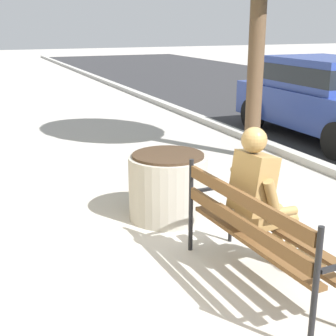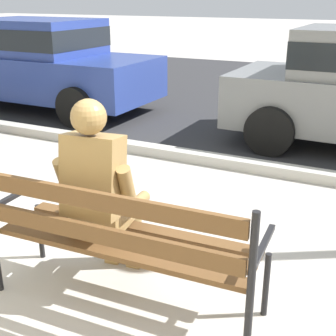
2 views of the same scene
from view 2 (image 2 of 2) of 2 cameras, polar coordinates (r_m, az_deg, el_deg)
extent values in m
plane|color=#ADA8A0|center=(3.26, -8.70, -16.24)|extent=(80.00, 80.00, 0.00)
cube|color=#2D2D30|center=(9.92, 16.85, 8.46)|extent=(60.00, 9.00, 0.01)
cube|color=#B2AFA8|center=(5.57, 8.36, 0.62)|extent=(60.00, 0.20, 0.12)
cube|color=brown|center=(2.90, -6.78, -10.49)|extent=(1.70, 0.19, 0.04)
cube|color=brown|center=(3.04, -5.07, -8.91)|extent=(1.70, 0.19, 0.04)
cube|color=brown|center=(3.18, -3.52, -7.46)|extent=(1.70, 0.19, 0.04)
cube|color=brown|center=(2.75, -7.87, -8.32)|extent=(1.70, 0.12, 0.11)
cube|color=brown|center=(2.65, -8.10, -4.16)|extent=(1.70, 0.12, 0.11)
cylinder|color=black|center=(3.74, -15.55, -7.58)|extent=(0.04, 0.04, 0.45)
cube|color=black|center=(3.43, -18.22, -3.13)|extent=(0.06, 0.48, 0.03)
cylinder|color=black|center=(3.07, 12.05, -13.95)|extent=(0.04, 0.04, 0.45)
cylinder|color=black|center=(2.54, 10.17, -14.97)|extent=(0.04, 0.04, 0.95)
cube|color=black|center=(2.69, 11.77, -9.29)|extent=(0.06, 0.48, 0.03)
cube|color=olive|center=(3.14, -8.08, -5.73)|extent=(0.38, 0.36, 0.16)
cube|color=olive|center=(2.93, -9.26, -0.93)|extent=(0.39, 0.33, 0.55)
sphere|color=olive|center=(2.81, -9.80, 6.24)|extent=(0.22, 0.22, 0.22)
cylinder|color=olive|center=(3.07, -12.67, -1.17)|extent=(0.11, 0.19, 0.29)
cylinder|color=olive|center=(3.25, -11.33, -3.07)|extent=(0.11, 0.27, 0.10)
cylinder|color=olive|center=(2.87, -5.13, -2.25)|extent=(0.11, 0.19, 0.29)
cylinder|color=olive|center=(3.06, -3.80, -4.25)|extent=(0.11, 0.27, 0.10)
cylinder|color=olive|center=(3.31, -8.36, -5.11)|extent=(0.18, 0.38, 0.14)
cylinder|color=olive|center=(3.57, -6.83, -7.84)|extent=(0.11, 0.11, 0.50)
cube|color=olive|center=(3.72, -6.29, -10.34)|extent=(0.14, 0.25, 0.07)
cylinder|color=olive|center=(3.23, -5.50, -5.59)|extent=(0.18, 0.38, 0.14)
cylinder|color=olive|center=(3.50, -4.14, -8.33)|extent=(0.11, 0.11, 0.50)
cube|color=olive|center=(3.66, -3.68, -10.85)|extent=(0.14, 0.25, 0.07)
cube|color=olive|center=(3.63, -1.53, -10.30)|extent=(0.30, 0.21, 0.16)
cube|color=navy|center=(8.73, -15.05, 11.14)|extent=(4.12, 1.75, 0.70)
cube|color=navy|center=(8.75, -16.21, 15.36)|extent=(2.15, 1.59, 0.60)
cube|color=black|center=(8.75, -16.21, 15.36)|extent=(2.16, 1.61, 0.33)
cylinder|color=black|center=(8.67, -4.37, 9.76)|extent=(0.64, 0.23, 0.64)
cylinder|color=black|center=(7.30, -11.31, 7.37)|extent=(0.64, 0.23, 0.64)
cylinder|color=black|center=(10.28, -17.42, 10.61)|extent=(0.64, 0.23, 0.64)
cylinder|color=black|center=(7.65, 15.87, 7.58)|extent=(0.64, 0.23, 0.64)
cylinder|color=black|center=(6.03, 12.52, 4.52)|extent=(0.64, 0.23, 0.64)
camera|label=1|loc=(1.76, 117.49, -0.87)|focal=51.78mm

